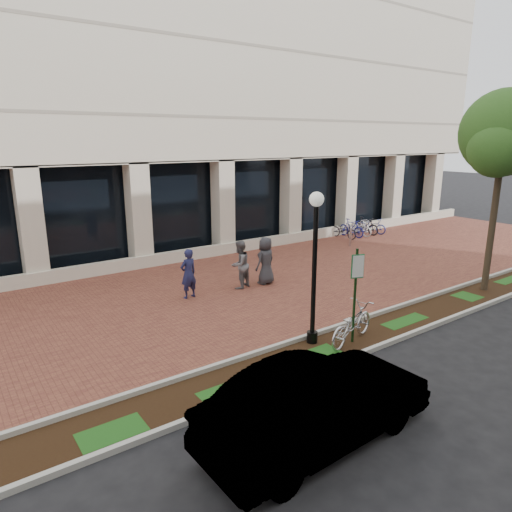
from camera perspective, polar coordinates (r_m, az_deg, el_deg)
ground at (r=16.30m, az=-1.01°, el=-3.85°), size 120.00×120.00×0.00m
brick_plaza at (r=16.30m, az=-1.01°, el=-3.83°), size 40.00×9.00×0.01m
planting_strip at (r=12.62m, az=12.84°, el=-9.84°), size 40.00×1.50×0.01m
curb_plaza_side at (r=13.06m, az=10.39°, el=-8.59°), size 40.00×0.12×0.12m
curb_street_side at (r=12.17m, az=15.53°, el=-10.69°), size 40.00×0.12×0.12m
near_office_building at (r=25.31m, az=-16.15°, el=25.19°), size 40.00×12.12×16.00m
parking_sign at (r=11.72m, az=12.37°, el=-3.45°), size 0.34×0.07×2.50m
lamppost at (r=11.35m, az=7.33°, el=-0.51°), size 0.36×0.36×3.90m
street_tree at (r=17.15m, az=28.55°, el=12.75°), size 3.33×2.77×6.69m
locked_bicycle at (r=12.10m, az=11.86°, el=-8.30°), size 2.03×1.13×1.01m
pedestrian_left at (r=15.10m, az=-8.45°, el=-2.20°), size 0.67×0.50×1.66m
pedestrian_mid at (r=15.92m, az=-2.06°, el=-1.08°), size 1.01×0.90×1.71m
pedestrian_right at (r=16.40m, az=1.21°, el=-0.59°), size 0.95×0.74×1.72m
bollard at (r=22.68m, az=11.73°, el=2.38°), size 0.12×0.12×0.96m
bike_rack_cluster at (r=25.34m, az=12.66°, el=3.50°), size 3.04×1.75×0.96m
sedan_near_curb at (r=8.29m, az=7.82°, el=-17.76°), size 4.44×1.66×1.45m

